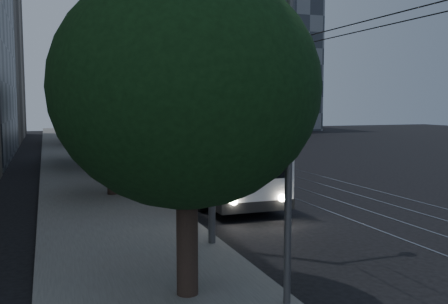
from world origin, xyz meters
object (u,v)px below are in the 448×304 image
Objects in this scene: car_white_d at (101,135)px; streetlamp_near at (226,13)px; car_white_b at (135,143)px; streetlamp_far at (109,74)px; trolleybus at (202,152)px; car_white_a at (155,154)px; pickup_silver at (179,160)px; car_white_c at (110,142)px.

streetlamp_near is (-0.77, -40.46, 5.73)m from car_white_d.
car_white_b is 0.51× the size of streetlamp_far.
trolleybus reaches higher than car_white_a.
streetlamp_near reaches higher than car_white_a.
streetlamp_near is 27.24m from streetlamp_far.
streetlamp_near is 1.02× the size of streetlamp_far.
streetlamp_far is (-0.63, -13.22, 5.61)m from car_white_d.
pickup_silver is at bearing -84.58° from car_white_a.
trolleybus is 1.21× the size of streetlamp_near.
car_white_c is (-1.40, 22.89, -1.12)m from trolleybus.
pickup_silver reaches higher than car_white_d.
pickup_silver is 27.04m from car_white_d.
car_white_a is (-0.08, 6.00, -0.21)m from pickup_silver.
car_white_d is (-1.34, 12.82, -0.03)m from car_white_b.
car_white_b is (0.09, 18.79, -1.00)m from trolleybus.
car_white_c is 0.38× the size of streetlamp_far.
streetlamp_far is (-0.48, -4.49, 5.70)m from car_white_c.
car_white_d is at bearing 93.46° from car_white_c.
trolleybus is at bearing -85.67° from car_white_a.
car_white_a is 9.82m from streetlamp_far.
car_white_b is at bearing 94.42° from car_white_a.
car_white_c is (-1.46, 12.27, -0.04)m from car_white_a.
trolleybus is 19.05m from streetlamp_far.
pickup_silver is 14.73m from streetlamp_near.
streetlamp_far reaches higher than car_white_d.
car_white_d is 14.38m from streetlamp_far.
car_white_d is 0.41× the size of streetlamp_near.
streetlamp_far is at bearing -96.31° from car_white_d.
trolleybus is at bearing 77.17° from streetlamp_near.
streetlamp_near reaches higher than car_white_b.
pickup_silver reaches higher than car_white_c.
streetlamp_near is (-2.07, -19.46, 5.78)m from car_white_a.
trolleybus is 22.96m from car_white_c.
car_white_a is 12.36m from car_white_c.
trolleybus is 1.98× the size of pickup_silver.
trolleybus is 10.22m from streetlamp_near.
trolleybus reaches higher than car_white_d.
trolleybus is at bearing -91.32° from car_white_d.
car_white_a is 1.02× the size of car_white_c.
car_white_c is 32.27m from streetlamp_near.
streetlamp_near reaches higher than trolleybus.
streetlamp_far is (-1.94, 7.78, 5.66)m from car_white_a.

